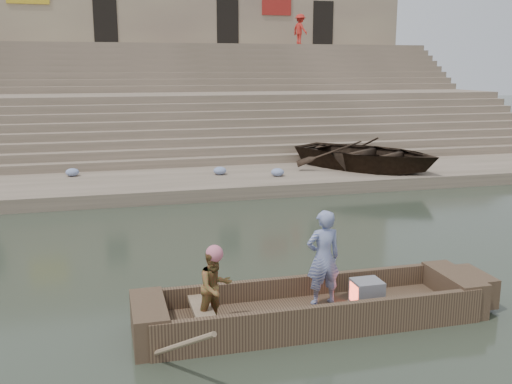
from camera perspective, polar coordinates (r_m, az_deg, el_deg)
name	(u,v)px	position (r m, az deg, el deg)	size (l,w,h in m)	color
ground	(235,270)	(11.73, -2.11, -7.71)	(120.00, 120.00, 0.00)	#283125
lower_landing	(182,184)	(19.29, -7.32, 0.80)	(32.00, 4.00, 0.40)	gray
mid_landing	(159,126)	(26.50, -9.53, 6.47)	(32.00, 3.00, 2.80)	gray
upper_landing	(146,92)	(33.37, -10.74, 9.66)	(32.00, 3.00, 5.20)	gray
ghat_steps	(155,114)	(28.14, -9.88, 7.61)	(32.00, 11.00, 5.20)	gray
building_wall	(140,40)	(37.37, -11.39, 14.50)	(32.00, 5.07, 11.20)	tan
main_rowboat	(312,316)	(9.47, 5.50, -12.07)	(5.00, 1.30, 0.22)	brown
rowboat_trim	(324,304)	(9.46, 6.76, -10.85)	(6.04, 2.63, 1.84)	brown
standing_man	(323,258)	(9.38, 6.64, -6.45)	(0.57, 0.38, 1.57)	navy
rowing_man	(215,287)	(8.71, -4.06, -9.34)	(0.57, 0.44, 1.16)	#267125
television	(366,292)	(9.69, 10.80, -9.67)	(0.46, 0.42, 0.40)	slate
beached_rowboat	(367,154)	(21.04, 10.85, 3.70)	(3.76, 5.27, 1.09)	#2D2116
pedestrian	(300,29)	(34.26, 4.37, 15.67)	(1.10, 0.63, 1.70)	red
cloth_bundles	(246,168)	(20.19, -1.01, 2.37)	(12.21, 2.17, 0.26)	#3F5999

